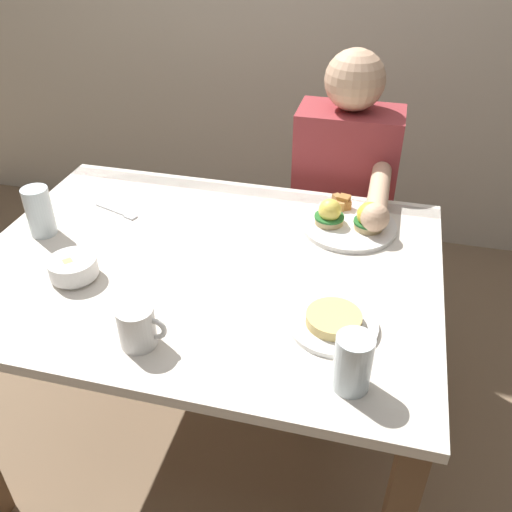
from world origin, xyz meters
The scene contains 10 objects.
ground_plane centered at (0.00, 0.00, 0.00)m, with size 6.00×6.00×0.00m, color #7F664C.
dining_table centered at (0.00, 0.00, 0.63)m, with size 1.20×0.90×0.74m.
eggs_benedict_plate centered at (0.35, 0.26, 0.77)m, with size 0.27×0.27×0.09m.
fruit_bowl centered at (-0.29, -0.15, 0.77)m, with size 0.12×0.12×0.06m.
coffee_mug centered at (-0.04, -0.32, 0.79)m, with size 0.11×0.08×0.09m.
fork centered at (-0.33, 0.17, 0.74)m, with size 0.15×0.07×0.00m.
water_glass_near centered at (0.41, -0.33, 0.79)m, with size 0.07×0.07×0.13m.
water_glass_far centered at (-0.48, 0.02, 0.80)m, with size 0.07×0.07×0.14m.
side_plate centered at (0.36, -0.17, 0.75)m, with size 0.20×0.20×0.04m.
diner_person centered at (0.30, 0.60, 0.65)m, with size 0.34×0.54×1.14m.
Camera 1 is at (0.42, -1.11, 1.57)m, focal length 38.87 mm.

